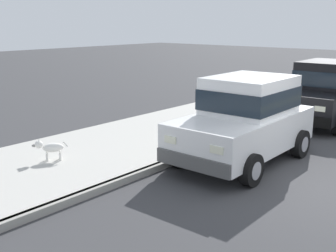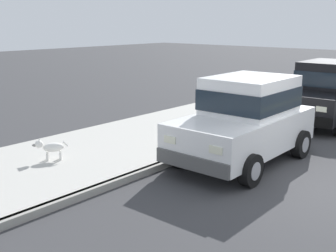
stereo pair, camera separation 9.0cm
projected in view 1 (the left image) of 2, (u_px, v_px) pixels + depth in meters
ground_plane at (336, 187)px, 8.02m from camera, size 80.00×80.00×0.00m
curb at (200, 151)px, 10.03m from camera, size 0.16×64.00×0.14m
sidewalk at (145, 138)px, 11.16m from camera, size 3.60×64.00×0.14m
car_white_hatchback at (245, 118)px, 9.32m from camera, size 2.01×3.83×1.88m
car_black_hatchback at (326, 91)px, 12.89m from camera, size 2.04×3.85×1.88m
dog_white at (50, 147)px, 9.06m from camera, size 0.49×0.64×0.49m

